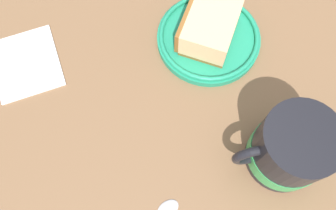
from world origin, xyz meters
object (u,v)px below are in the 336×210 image
at_px(tea_mug, 289,149).
at_px(folded_napkin, 26,63).
at_px(small_plate, 209,38).
at_px(cake_slice, 209,27).

xyz_separation_m(tea_mug, folded_napkin, (0.28, -0.27, -0.04)).
distance_m(small_plate, folded_napkin, 0.28).
bearing_deg(folded_napkin, cake_slice, 166.72).
height_order(cake_slice, folded_napkin, cake_slice).
bearing_deg(folded_napkin, tea_mug, 136.52).
xyz_separation_m(small_plate, folded_napkin, (0.27, -0.07, -0.01)).
bearing_deg(cake_slice, tea_mug, 94.12).
xyz_separation_m(cake_slice, tea_mug, (-0.01, 0.21, 0.01)).
relative_size(cake_slice, folded_napkin, 1.08).
bearing_deg(tea_mug, cake_slice, -85.88).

